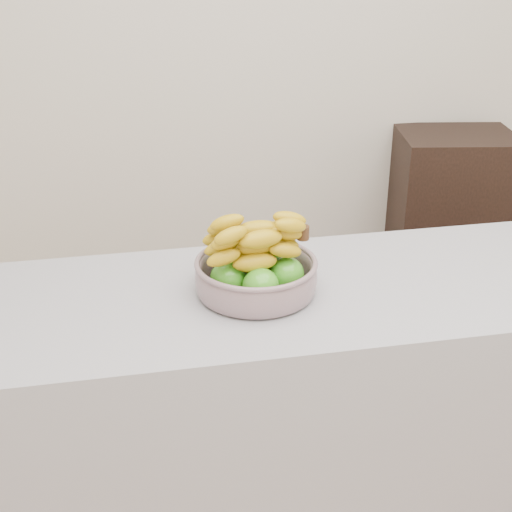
{
  "coord_description": "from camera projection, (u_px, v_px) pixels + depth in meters",
  "views": [
    {
      "loc": [
        -0.65,
        -1.01,
        1.74
      ],
      "look_at": [
        -0.35,
        0.52,
        1.0
      ],
      "focal_mm": 50.0,
      "sensor_mm": 36.0,
      "label": 1
    }
  ],
  "objects": [
    {
      "name": "cabinet",
      "position": [
        447.0,
        229.0,
        3.28
      ],
      "size": [
        0.56,
        0.48,
        0.9
      ],
      "primitive_type": "cube",
      "rotation": [
        0.0,
        0.0,
        -0.17
      ],
      "color": "black",
      "rests_on": "ground"
    },
    {
      "name": "counter",
      "position": [
        375.0,
        420.0,
        2.03
      ],
      "size": [
        2.0,
        0.6,
        0.9
      ],
      "primitive_type": "cube",
      "color": "#A1A0A8",
      "rests_on": "ground"
    },
    {
      "name": "fruit_bowl",
      "position": [
        256.0,
        270.0,
        1.75
      ],
      "size": [
        0.3,
        0.3,
        0.19
      ],
      "rotation": [
        0.0,
        0.0,
        -0.05
      ],
      "color": "#8E9EAB",
      "rests_on": "counter"
    }
  ]
}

